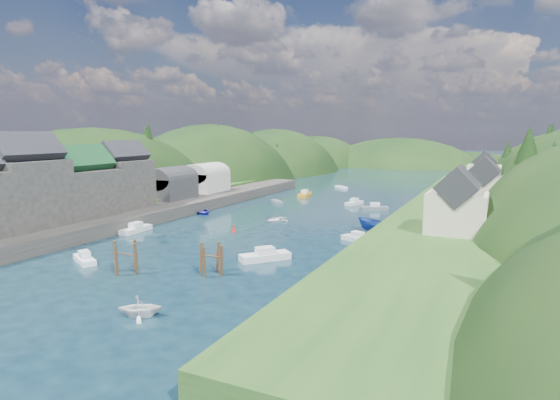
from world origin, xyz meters
The scene contains 15 objects.
ground centered at (0.00, 50.00, 0.00)m, with size 600.00×600.00×0.00m, color black.
hillside_left centered at (-45.00, 75.00, -8.03)m, with size 44.00×245.56×52.00m.
far_hills centered at (1.22, 174.01, -10.80)m, with size 103.00×68.00×44.00m.
hill_trees centered at (0.65, 64.15, 11.13)m, with size 90.09×150.78×11.74m.
quay_left centered at (-24.00, 20.00, 1.00)m, with size 12.00×110.00×2.00m, color #2D2B28.
terrace_left_grass centered at (-31.00, 20.00, 1.25)m, with size 12.00×110.00×2.50m, color #234719.
quayside_buildings centered at (-26.00, 6.39, 7.09)m, with size 8.00×35.84×12.90m.
boat_sheds centered at (-26.00, 39.00, 5.27)m, with size 7.00×21.00×7.50m.
terrace_right centered at (25.00, 40.00, 1.20)m, with size 16.00×120.00×2.40m, color #234719.
right_bank_cottages centered at (28.00, 48.33, 5.84)m, with size 9.00×59.24×8.41m.
piling_cluster_near centered at (-3.66, -2.23, 1.39)m, with size 3.35×3.11×3.92m.
piling_cluster_far centered at (4.81, 1.23, 1.34)m, with size 3.07×2.88×3.83m.
channel_buoy_near centered at (1.27, 8.04, 0.48)m, with size 0.70×0.70×1.10m.
channel_buoy_far centered at (-3.97, 20.22, 0.48)m, with size 0.70×0.70×1.10m.
moored_boats centered at (-0.76, 20.47, 0.60)m, with size 37.86×95.10×2.17m.
Camera 1 is at (31.92, -38.53, 14.93)m, focal length 30.00 mm.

